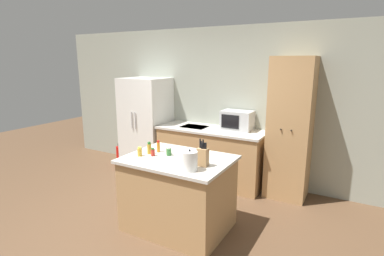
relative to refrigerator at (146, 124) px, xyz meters
The scene contains 16 objects.
ground_plane 2.58m from the refrigerator, 53.49° to the right, with size 14.00×14.00×0.00m, color brown.
wall_back 1.56m from the refrigerator, 14.51° to the left, with size 7.20×0.06×2.60m.
refrigerator is the anchor object (origin of this frame).
back_counter 1.41m from the refrigerator, ahead, with size 1.83×0.69×0.93m.
pantry_cabinet 2.62m from the refrigerator, ahead, with size 0.60×0.55×2.11m.
kitchen_island 2.27m from the refrigerator, 42.35° to the right, with size 1.26×0.94×0.91m.
microwave 1.77m from the refrigerator, ahead, with size 0.50×0.33×0.31m.
knife_block 2.59m from the refrigerator, 38.23° to the right, with size 0.12×0.09×0.30m.
spice_bottle_tall_dark 2.06m from the refrigerator, 54.18° to the right, with size 0.05×0.05×0.12m.
spice_bottle_short_red 1.93m from the refrigerator, 47.44° to the right, with size 0.04×0.04×0.15m.
spice_bottle_amber_oil 2.07m from the refrigerator, 49.80° to the right, with size 0.05×0.05×0.10m.
spice_bottle_green_herb 1.98m from the refrigerator, 50.90° to the right, with size 0.05×0.05×0.15m.
spice_bottle_pale_salt 2.02m from the refrigerator, 44.45° to the right, with size 0.05×0.05×0.08m.
spice_bottle_orange_cap 2.10m from the refrigerator, 44.50° to the right, with size 0.06×0.06×0.10m.
kettle 2.67m from the refrigerator, 42.18° to the right, with size 0.17×0.17×0.23m.
fire_extinguisher 0.89m from the refrigerator, 166.28° to the right, with size 0.13×0.13×0.45m.
Camera 1 is at (2.02, -2.43, 2.04)m, focal length 28.00 mm.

